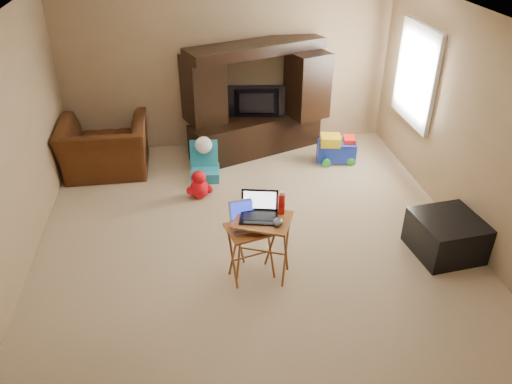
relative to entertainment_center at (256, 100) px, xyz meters
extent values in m
plane|color=#D1B491|center=(-0.38, -2.36, -0.85)|extent=(5.50, 5.50, 0.00)
plane|color=silver|center=(-0.38, -2.36, 1.65)|extent=(5.50, 5.50, 0.00)
plane|color=tan|center=(-0.38, 0.39, 0.40)|extent=(5.00, 0.00, 5.00)
plane|color=tan|center=(-0.38, -5.11, 0.40)|extent=(5.00, 0.00, 5.00)
plane|color=tan|center=(-2.88, -2.36, 0.40)|extent=(0.00, 5.50, 5.50)
plane|color=tan|center=(2.12, -2.36, 0.40)|extent=(0.00, 5.50, 5.50)
plane|color=white|center=(2.10, -0.81, 0.55)|extent=(0.00, 1.20, 1.20)
cube|color=white|center=(2.08, -0.81, 0.55)|extent=(0.06, 1.14, 1.34)
cube|color=black|center=(0.00, 0.00, 0.00)|extent=(2.13, 1.24, 1.71)
imported|color=black|center=(0.00, -0.04, -0.04)|extent=(0.87, 0.22, 0.50)
imported|color=#4D2610|center=(-2.25, -0.36, -0.46)|extent=(1.21, 1.05, 0.78)
cube|color=black|center=(1.75, -2.86, -0.63)|extent=(0.77, 0.77, 0.45)
cube|color=#9C4F25|center=(-0.48, -2.97, -0.54)|extent=(0.57, 0.50, 0.63)
cube|color=#A15F26|center=(-0.37, -2.95, -0.49)|extent=(0.68, 0.62, 0.72)
cube|color=#B9B9BE|center=(-0.51, -2.94, -0.10)|extent=(0.37, 0.32, 0.24)
cube|color=black|center=(-0.41, -2.93, -0.01)|extent=(0.43, 0.38, 0.24)
ellipsoid|color=silver|center=(-0.29, -3.04, -0.20)|extent=(0.13, 0.15, 0.05)
ellipsoid|color=#404045|center=(-0.24, -3.07, -0.10)|extent=(0.13, 0.17, 0.06)
cylinder|color=red|center=(-0.17, -2.87, -0.02)|extent=(0.07, 0.07, 0.22)
camera|label=1|loc=(-1.04, -7.05, 2.69)|focal=35.00mm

